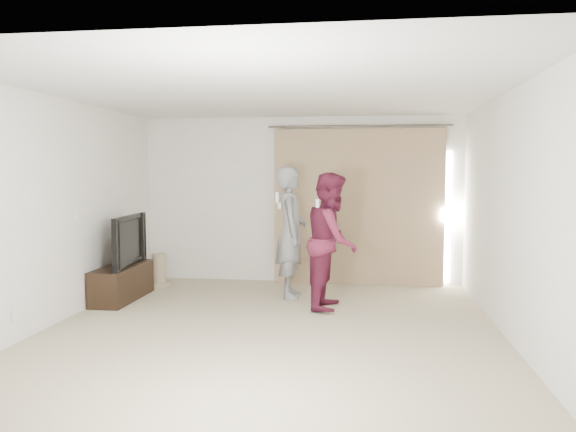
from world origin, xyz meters
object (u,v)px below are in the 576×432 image
(tv_console, at_px, (122,283))
(person_man, at_px, (291,232))
(person_woman, at_px, (332,241))
(tv, at_px, (121,240))

(tv_console, height_order, person_man, person_man)
(person_man, xyz_separation_m, person_woman, (0.60, -0.55, -0.04))
(tv_console, height_order, person_woman, person_woman)
(person_man, height_order, person_woman, person_man)
(tv_console, relative_size, person_man, 0.67)
(person_woman, bearing_deg, tv, 178.91)
(tv_console, xyz_separation_m, person_man, (2.26, 0.49, 0.67))
(tv, bearing_deg, person_man, -82.40)
(tv, distance_m, person_man, 2.32)
(person_woman, bearing_deg, tv_console, 178.91)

